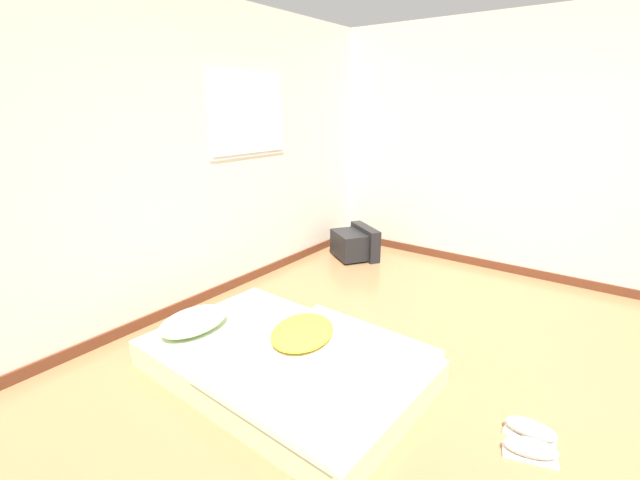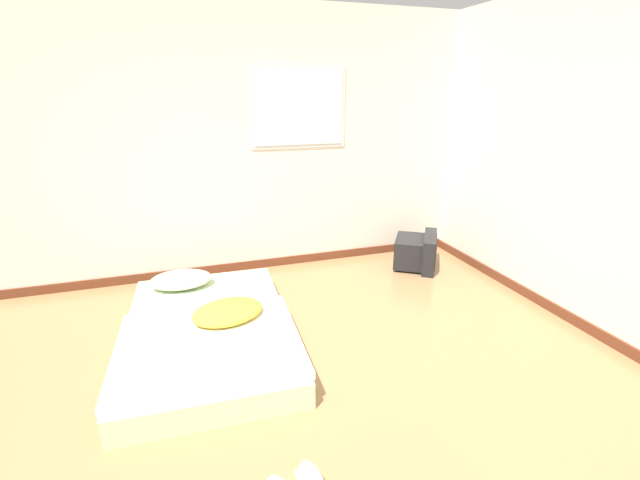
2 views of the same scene
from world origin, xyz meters
name	(u,v)px [view 2 (image 2 of 2)]	position (x,y,z in m)	size (l,w,h in m)	color
wall_back	(206,148)	(0.01, 2.84, 1.29)	(7.76, 0.08, 2.60)	silver
mattress_bed	(208,330)	(-0.17, 1.46, 0.12)	(1.25, 1.86, 0.32)	beige
crt_tv	(417,251)	(2.09, 2.31, 0.18)	(0.63, 0.65, 0.37)	black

